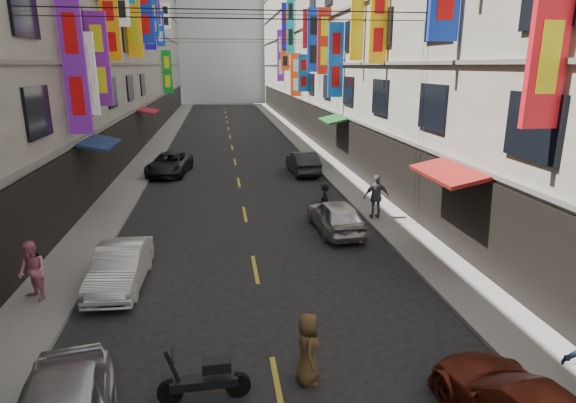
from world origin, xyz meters
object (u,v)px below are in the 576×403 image
object	(u,v)px
scooter_crossing	(206,380)
pedestrian_lfar	(32,271)
car_right_far	(303,163)
pedestrian_rfar	(376,197)
pedestrian_crossing	(308,349)
scooter_far_right	(325,195)
car_left_mid	(120,267)
car_left_far	(169,164)
car_right_mid	(336,216)

from	to	relation	value
scooter_crossing	pedestrian_lfar	xyz separation A→B (m)	(-4.69, 4.65, 0.52)
car_right_far	pedestrian_lfar	bearing A→B (deg)	54.46
pedestrian_rfar	scooter_crossing	bearing A→B (deg)	54.69
pedestrian_lfar	pedestrian_crossing	bearing A→B (deg)	9.37
scooter_far_right	pedestrian_rfar	world-z (taller)	pedestrian_rfar
car_left_mid	car_left_far	world-z (taller)	car_left_far
pedestrian_rfar	pedestrian_crossing	world-z (taller)	pedestrian_rfar
pedestrian_lfar	car_left_far	bearing A→B (deg)	124.88
scooter_crossing	scooter_far_right	bearing A→B (deg)	-23.32
scooter_far_right	car_left_far	size ratio (longest dim) A/B	0.39
scooter_crossing	car_right_far	distance (m)	20.56
car_right_mid	pedestrian_rfar	xyz separation A→B (m)	(2.00, 1.13, 0.39)
scooter_crossing	car_left_far	world-z (taller)	car_left_far
pedestrian_crossing	car_left_mid	bearing A→B (deg)	47.90
car_left_mid	car_right_far	world-z (taller)	car_right_far
car_left_far	car_right_far	distance (m)	8.00
pedestrian_rfar	pedestrian_crossing	bearing A→B (deg)	62.76
car_right_far	car_left_far	bearing A→B (deg)	-8.89
scooter_crossing	pedestrian_rfar	xyz separation A→B (m)	(6.82, 10.41, 0.60)
car_left_mid	pedestrian_crossing	world-z (taller)	pedestrian_crossing
scooter_far_right	car_left_mid	distance (m)	11.04
car_right_mid	car_right_far	world-z (taller)	car_right_far
car_left_mid	car_left_far	xyz separation A→B (m)	(0.00, 15.36, 0.02)
pedestrian_lfar	pedestrian_rfar	bearing A→B (deg)	68.93
car_right_far	pedestrian_rfar	world-z (taller)	pedestrian_rfar
car_left_far	car_right_mid	world-z (taller)	car_right_mid
scooter_far_right	car_right_far	size ratio (longest dim) A/B	0.44
scooter_far_right	pedestrian_lfar	distance (m)	13.14
car_left_mid	pedestrian_crossing	size ratio (longest dim) A/B	2.46
car_left_far	pedestrian_rfar	distance (m)	14.01
pedestrian_rfar	car_left_far	bearing A→B (deg)	-49.95
car_right_far	pedestrian_rfar	xyz separation A→B (m)	(1.46, -9.44, 0.37)
pedestrian_lfar	pedestrian_crossing	xyz separation A→B (m)	(6.75, -4.38, -0.19)
scooter_crossing	pedestrian_crossing	size ratio (longest dim) A/B	1.18
car_right_mid	car_right_far	xyz separation A→B (m)	(0.54, 10.57, 0.01)
car_right_far	scooter_crossing	bearing A→B (deg)	72.84
car_left_mid	car_right_far	bearing A→B (deg)	63.12
scooter_far_right	car_right_far	world-z (taller)	car_right_far
car_left_far	car_right_mid	size ratio (longest dim) A/B	1.20
pedestrian_lfar	pedestrian_crossing	distance (m)	8.05
car_left_far	pedestrian_crossing	xyz separation A→B (m)	(4.64, -20.53, 0.12)
car_right_far	pedestrian_crossing	bearing A→B (deg)	78.37
car_right_far	pedestrian_rfar	bearing A→B (deg)	96.75
car_left_mid	pedestrian_crossing	xyz separation A→B (m)	(4.64, -5.17, 0.14)
scooter_far_right	car_right_far	distance (m)	6.64
car_left_far	pedestrian_lfar	bearing A→B (deg)	-89.86
pedestrian_rfar	scooter_far_right	bearing A→B (deg)	-62.99
pedestrian_crossing	car_left_far	bearing A→B (deg)	18.73
pedestrian_crossing	car_right_mid	bearing A→B (deg)	-11.04
scooter_crossing	scooter_far_right	distance (m)	14.22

